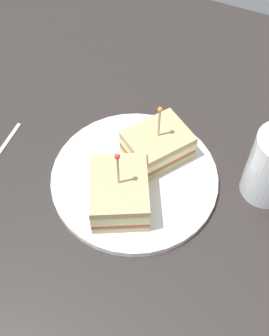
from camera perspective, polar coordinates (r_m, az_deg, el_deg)
ground_plane at (r=64.17cm, az=0.00°, el=-2.10°), size 94.09×94.09×2.00cm
plate at (r=62.87cm, az=0.00°, el=-1.33°), size 24.28×24.28×1.10cm
sandwich_half_front at (r=63.04cm, az=3.07°, el=3.11°), size 10.73×11.24×10.12cm
sandwich_half_back at (r=57.85cm, az=-1.98°, el=-3.32°), size 11.09×11.83×11.12cm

